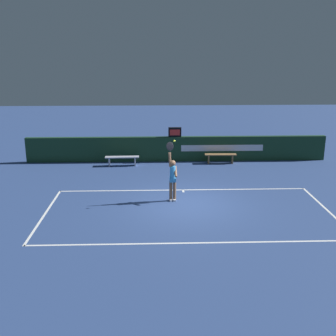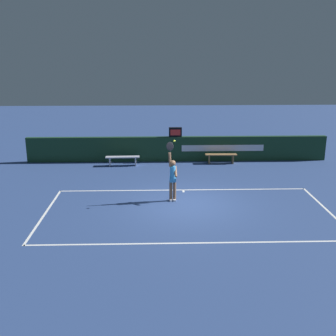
# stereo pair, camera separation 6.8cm
# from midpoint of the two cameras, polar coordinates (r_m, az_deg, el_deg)

# --- Properties ---
(ground_plane) EXTENTS (60.00, 60.00, 0.00)m
(ground_plane) POSITION_cam_midpoint_polar(r_m,az_deg,el_deg) (15.94, 2.41, -5.03)
(ground_plane) COLOR navy
(court_lines) EXTENTS (10.52, 5.12, 0.00)m
(court_lines) POSITION_cam_midpoint_polar(r_m,az_deg,el_deg) (15.18, 2.64, -6.13)
(court_lines) COLOR white
(court_lines) RESTS_ON ground
(back_wall) EXTENTS (16.00, 0.27, 1.33)m
(back_wall) POSITION_cam_midpoint_polar(r_m,az_deg,el_deg) (21.96, 1.17, 2.69)
(back_wall) COLOR #1A3A22
(back_wall) RESTS_ON ground
(speed_display) EXTENTS (0.68, 0.18, 0.50)m
(speed_display) POSITION_cam_midpoint_polar(r_m,az_deg,el_deg) (21.76, 0.87, 5.03)
(speed_display) COLOR black
(speed_display) RESTS_ON back_wall
(tennis_player) EXTENTS (0.42, 0.46, 2.39)m
(tennis_player) POSITION_cam_midpoint_polar(r_m,az_deg,el_deg) (15.96, 0.52, -1.24)
(tennis_player) COLOR brown
(tennis_player) RESTS_ON ground
(tennis_ball) EXTENTS (0.07, 0.07, 0.07)m
(tennis_ball) POSITION_cam_midpoint_polar(r_m,az_deg,el_deg) (15.38, 0.77, 3.79)
(tennis_ball) COLOR #CEDA30
(courtside_bench_near) EXTENTS (1.66, 0.40, 0.50)m
(courtside_bench_near) POSITION_cam_midpoint_polar(r_m,az_deg,el_deg) (21.71, 7.23, 1.64)
(courtside_bench_near) COLOR olive
(courtside_bench_near) RESTS_ON ground
(courtside_bench_far) EXTENTS (1.75, 0.41, 0.48)m
(courtside_bench_far) POSITION_cam_midpoint_polar(r_m,az_deg,el_deg) (21.21, -6.50, 1.31)
(courtside_bench_far) COLOR #ACADC0
(courtside_bench_far) RESTS_ON ground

